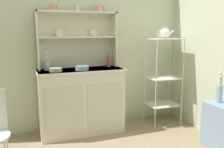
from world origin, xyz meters
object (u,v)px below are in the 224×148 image
(flower_vase, at_px, (219,92))
(porcelain_teapot, at_px, (165,33))
(cup_terracotta_0, at_px, (53,7))
(bowl_mixing_large, at_px, (56,70))
(utensil_jar, at_px, (47,66))
(hutch_shelf_unit, at_px, (77,36))
(bakers_rack, at_px, (164,73))
(jam_bottle, at_px, (109,61))
(hutch_cabinet, at_px, (81,100))

(flower_vase, bearing_deg, porcelain_teapot, 103.41)
(flower_vase, bearing_deg, cup_terracotta_0, 147.61)
(bowl_mixing_large, height_order, utensil_jar, utensil_jar)
(hutch_shelf_unit, bearing_deg, flower_vase, -38.74)
(cup_terracotta_0, relative_size, porcelain_teapot, 0.34)
(bakers_rack, distance_m, jam_bottle, 0.83)
(cup_terracotta_0, height_order, utensil_jar, cup_terracotta_0)
(cup_terracotta_0, relative_size, utensil_jar, 0.33)
(porcelain_teapot, distance_m, flower_vase, 1.13)
(cup_terracotta_0, bearing_deg, jam_bottle, -2.82)
(porcelain_teapot, height_order, flower_vase, porcelain_teapot)
(flower_vase, bearing_deg, hutch_shelf_unit, 141.26)
(bakers_rack, xyz_separation_m, porcelain_teapot, (-0.00, 0.00, 0.58))
(hutch_cabinet, relative_size, bowl_mixing_large, 7.25)
(cup_terracotta_0, height_order, bowl_mixing_large, cup_terracotta_0)
(hutch_cabinet, relative_size, hutch_shelf_unit, 1.07)
(bowl_mixing_large, bearing_deg, hutch_shelf_unit, 35.54)
(porcelain_teapot, xyz_separation_m, flower_vase, (0.21, -0.88, -0.67))
(hutch_shelf_unit, height_order, jam_bottle, hutch_shelf_unit)
(cup_terracotta_0, relative_size, jam_bottle, 0.41)
(hutch_cabinet, distance_m, porcelain_teapot, 1.51)
(bowl_mixing_large, bearing_deg, hutch_cabinet, 12.37)
(cup_terracotta_0, relative_size, bowl_mixing_large, 0.51)
(jam_bottle, relative_size, flower_vase, 0.53)
(jam_bottle, distance_m, utensil_jar, 0.85)
(hutch_cabinet, xyz_separation_m, cup_terracotta_0, (-0.31, 0.12, 1.22))
(utensil_jar, bearing_deg, bowl_mixing_large, -59.45)
(hutch_cabinet, height_order, bowl_mixing_large, bowl_mixing_large)
(bowl_mixing_large, bearing_deg, jam_bottle, 11.90)
(bakers_rack, xyz_separation_m, bowl_mixing_large, (-1.55, 0.02, 0.14))
(bakers_rack, distance_m, utensil_jar, 1.66)
(hutch_shelf_unit, xyz_separation_m, bakers_rack, (1.21, -0.26, -0.55))
(hutch_cabinet, height_order, jam_bottle, jam_bottle)
(hutch_cabinet, bearing_deg, utensil_jar, 169.61)
(porcelain_teapot, bearing_deg, jam_bottle, 166.95)
(bakers_rack, relative_size, utensil_jar, 5.18)
(porcelain_teapot, bearing_deg, cup_terracotta_0, 171.81)
(hutch_shelf_unit, relative_size, jam_bottle, 5.51)
(jam_bottle, relative_size, porcelain_teapot, 0.82)
(hutch_cabinet, bearing_deg, bowl_mixing_large, -167.63)
(bakers_rack, distance_m, bowl_mixing_large, 1.55)
(hutch_cabinet, height_order, bakers_rack, bakers_rack)
(hutch_cabinet, bearing_deg, flower_vase, -34.45)
(cup_terracotta_0, bearing_deg, flower_vase, -32.39)
(hutch_shelf_unit, distance_m, bowl_mixing_large, 0.58)
(flower_vase, bearing_deg, jam_bottle, 133.25)
(bowl_mixing_large, height_order, porcelain_teapot, porcelain_teapot)
(bowl_mixing_large, relative_size, utensil_jar, 0.64)
(cup_terracotta_0, bearing_deg, hutch_shelf_unit, 7.96)
(cup_terracotta_0, height_order, jam_bottle, cup_terracotta_0)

